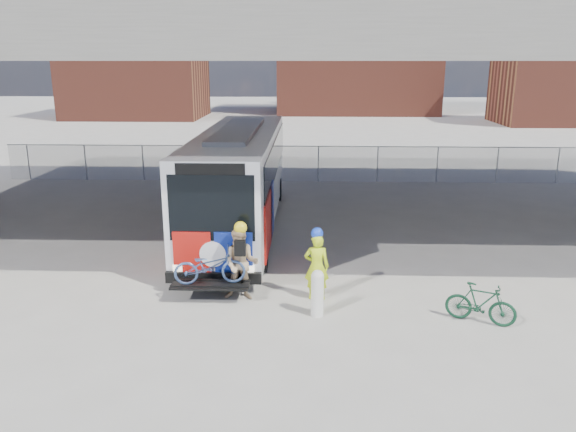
{
  "coord_description": "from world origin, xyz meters",
  "views": [
    {
      "loc": [
        0.48,
        -16.21,
        6.02
      ],
      "look_at": [
        -0.09,
        -0.37,
        1.6
      ],
      "focal_mm": 35.0,
      "sensor_mm": 36.0,
      "label": 1
    }
  ],
  "objects_px": {
    "bollard": "(317,291)",
    "bike_parked": "(481,303)",
    "bus": "(239,172)",
    "cyclist_tan": "(241,263)",
    "cyclist_hivis": "(317,265)"
  },
  "relations": [
    {
      "from": "bus",
      "to": "bollard",
      "type": "bearing_deg",
      "value": -69.55
    },
    {
      "from": "bollard",
      "to": "bike_parked",
      "type": "distance_m",
      "value": 3.85
    },
    {
      "from": "bollard",
      "to": "cyclist_tan",
      "type": "distance_m",
      "value": 2.19
    },
    {
      "from": "bus",
      "to": "cyclist_tan",
      "type": "distance_m",
      "value": 6.54
    },
    {
      "from": "bollard",
      "to": "cyclist_tan",
      "type": "relative_size",
      "value": 0.56
    },
    {
      "from": "bollard",
      "to": "bike_parked",
      "type": "bearing_deg",
      "value": -3.7
    },
    {
      "from": "bus",
      "to": "bollard",
      "type": "xyz_separation_m",
      "value": [
        2.73,
        -7.33,
        -1.48
      ]
    },
    {
      "from": "bus",
      "to": "bike_parked",
      "type": "xyz_separation_m",
      "value": [
        6.58,
        -7.58,
        -1.62
      ]
    },
    {
      "from": "bike_parked",
      "to": "cyclist_hivis",
      "type": "bearing_deg",
      "value": 95.65
    },
    {
      "from": "bike_parked",
      "to": "bus",
      "type": "bearing_deg",
      "value": 64.74
    },
    {
      "from": "cyclist_tan",
      "to": "bike_parked",
      "type": "distance_m",
      "value": 5.93
    },
    {
      "from": "cyclist_tan",
      "to": "bus",
      "type": "bearing_deg",
      "value": 98.57
    },
    {
      "from": "cyclist_tan",
      "to": "bike_parked",
      "type": "relative_size",
      "value": 1.29
    },
    {
      "from": "bollard",
      "to": "cyclist_hivis",
      "type": "xyz_separation_m",
      "value": [
        -0.01,
        1.01,
        0.3
      ]
    },
    {
      "from": "bus",
      "to": "cyclist_hivis",
      "type": "relative_size",
      "value": 6.72
    }
  ]
}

